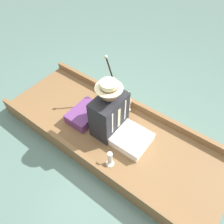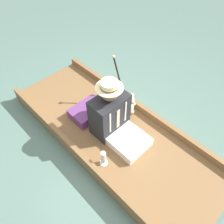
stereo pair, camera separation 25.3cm
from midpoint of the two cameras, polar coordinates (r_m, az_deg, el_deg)
name	(u,v)px [view 2 (the right image)]	position (r m, az deg, el deg)	size (l,w,h in m)	color
ground_plane	(111,136)	(2.91, 2.36, -6.54)	(16.00, 16.00, 0.00)	slate
punt_boat	(111,133)	(2.85, 2.41, -5.65)	(1.12, 2.95, 0.24)	brown
seat_cushion	(88,111)	(2.92, -3.86, 0.06)	(0.46, 0.32, 0.13)	#6B3875
seated_person	(113,117)	(2.57, 3.16, -1.47)	(0.45, 0.70, 0.78)	white
teddy_bear	(129,105)	(2.87, 7.01, 1.56)	(0.24, 0.14, 0.35)	beige
wine_glass	(104,158)	(2.44, 0.79, -12.01)	(0.09, 0.09, 0.21)	silver
walking_cane	(119,77)	(2.89, 4.28, 9.06)	(0.04, 0.28, 0.70)	black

